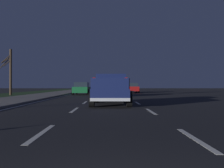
{
  "coord_description": "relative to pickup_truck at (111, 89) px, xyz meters",
  "views": [
    {
      "loc": [
        -1.28,
        0.11,
        1.16
      ],
      "look_at": [
        16.57,
        -0.1,
        1.26
      ],
      "focal_mm": 39.6,
      "sensor_mm": 36.0,
      "label": 1
    }
  ],
  "objects": [
    {
      "name": "ground",
      "position": [
        13.0,
        0.01,
        -0.91
      ],
      "size": [
        144.0,
        144.0,
        0.0
      ],
      "primitive_type": "plane",
      "color": "black"
    },
    {
      "name": "sidewalk_shoulder",
      "position": [
        13.0,
        7.46,
        -0.85
      ],
      "size": [
        108.0,
        4.0,
        0.12
      ],
      "primitive_type": "cube",
      "color": "slate",
      "rests_on": "ground"
    },
    {
      "name": "grass_verge",
      "position": [
        13.0,
        12.46,
        -0.91
      ],
      "size": [
        108.0,
        6.0,
        0.01
      ],
      "primitive_type": "cube",
      "color": "#1E3819",
      "rests_on": "ground"
    },
    {
      "name": "lane_markings",
      "position": [
        15.84,
        3.1,
        -0.91
      ],
      "size": [
        108.0,
        7.04,
        0.01
      ],
      "color": "silver",
      "rests_on": "ground"
    },
    {
      "name": "pickup_truck",
      "position": [
        0.0,
        0.0,
        0.0
      ],
      "size": [
        5.47,
        2.37,
        1.87
      ],
      "color": "#141E4C",
      "rests_on": "ground"
    },
    {
      "name": "sedan_green",
      "position": [
        15.4,
        3.5,
        -0.13
      ],
      "size": [
        4.43,
        2.07,
        1.54
      ],
      "color": "#14592D",
      "rests_on": "ground"
    },
    {
      "name": "sedan_black",
      "position": [
        11.37,
        0.18,
        -0.13
      ],
      "size": [
        4.43,
        2.08,
        1.54
      ],
      "color": "black",
      "rests_on": "ground"
    },
    {
      "name": "sedan_red",
      "position": [
        23.75,
        -3.49,
        -0.13
      ],
      "size": [
        4.42,
        2.05,
        1.54
      ],
      "color": "maroon",
      "rests_on": "ground"
    },
    {
      "name": "bare_tree_far",
      "position": [
        14.29,
        11.95,
        1.99
      ],
      "size": [
        0.74,
        1.31,
        5.5
      ],
      "color": "#423323",
      "rests_on": "ground"
    }
  ]
}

